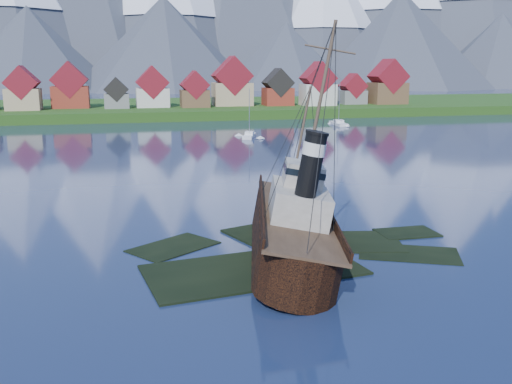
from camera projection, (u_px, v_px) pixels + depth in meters
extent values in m
plane|color=#182443|center=(281.00, 260.00, 50.85)|extent=(1400.00, 1400.00, 0.00)
cube|color=black|center=(253.00, 274.00, 48.34)|extent=(19.08, 11.42, 1.00)
cube|color=black|center=(328.00, 246.00, 56.09)|extent=(15.15, 9.76, 1.00)
cube|color=black|center=(276.00, 234.00, 59.91)|extent=(11.45, 9.06, 1.00)
cube|color=black|center=(409.00, 258.00, 52.71)|extent=(10.27, 8.34, 1.00)
cube|color=black|center=(174.00, 251.00, 54.59)|extent=(9.42, 8.68, 1.00)
cube|color=black|center=(407.00, 237.00, 59.07)|extent=(6.00, 4.00, 1.00)
cube|color=#183F12|center=(156.00, 112.00, 212.24)|extent=(600.00, 80.00, 3.20)
cube|color=#3F3D38|center=(164.00, 122.00, 176.17)|extent=(600.00, 2.50, 2.00)
cube|color=tan|center=(23.00, 99.00, 182.11)|extent=(10.50, 9.00, 6.80)
cube|color=maroon|center=(22.00, 82.00, 180.96)|extent=(10.69, 9.18, 10.69)
cube|color=maroon|center=(71.00, 97.00, 190.94)|extent=(12.00, 8.50, 7.20)
cube|color=maroon|center=(69.00, 80.00, 189.69)|extent=(12.22, 8.67, 12.22)
cube|color=slate|center=(117.00, 101.00, 189.86)|extent=(8.00, 7.00, 4.80)
cube|color=black|center=(116.00, 89.00, 189.02)|extent=(8.15, 7.14, 8.15)
cube|color=beige|center=(153.00, 98.00, 195.25)|extent=(11.00, 9.50, 6.40)
cube|color=maroon|center=(152.00, 82.00, 194.13)|extent=(11.20, 9.69, 11.20)
cube|color=brown|center=(195.00, 99.00, 194.69)|extent=(9.50, 8.00, 5.80)
cube|color=maroon|center=(194.00, 85.00, 193.69)|extent=(9.67, 8.16, 9.67)
cube|color=tan|center=(232.00, 94.00, 202.38)|extent=(13.50, 10.00, 8.00)
cube|color=maroon|center=(232.00, 76.00, 200.98)|extent=(13.75, 10.20, 13.75)
cube|color=maroon|center=(278.00, 97.00, 203.35)|extent=(10.00, 8.50, 6.20)
cube|color=black|center=(278.00, 83.00, 202.29)|extent=(10.18, 8.67, 10.18)
cube|color=beige|center=(318.00, 95.00, 203.54)|extent=(11.50, 9.00, 7.50)
cube|color=maroon|center=(318.00, 78.00, 202.27)|extent=(11.71, 9.18, 11.71)
cube|color=slate|center=(352.00, 97.00, 211.01)|extent=(9.00, 7.50, 5.00)
cube|color=maroon|center=(353.00, 86.00, 210.11)|extent=(9.16, 7.65, 9.16)
cube|color=brown|center=(387.00, 93.00, 211.75)|extent=(12.50, 10.00, 7.80)
cube|color=maroon|center=(388.00, 76.00, 210.42)|extent=(12.73, 10.20, 12.73)
cone|color=#2D333D|center=(165.00, 2.00, 488.54)|extent=(170.00, 170.00, 145.00)
cone|color=#2D333D|center=(323.00, 16.00, 512.97)|extent=(150.00, 150.00, 125.00)
cone|color=#2D333D|center=(30.00, 50.00, 384.18)|extent=(120.00, 120.00, 58.00)
cone|color=#2D333D|center=(165.00, 45.00, 398.97)|extent=(136.00, 136.00, 66.00)
cone|color=#2D333D|center=(286.00, 57.00, 424.91)|extent=(110.00, 110.00, 50.00)
cone|color=#2D333D|center=(399.00, 41.00, 439.76)|extent=(150.00, 150.00, 75.00)
cone|color=#2D333D|center=(500.00, 51.00, 462.75)|extent=(124.00, 124.00, 60.00)
cube|color=black|center=(287.00, 235.00, 51.16)|extent=(6.43, 18.52, 3.86)
cone|color=black|center=(256.00, 204.00, 62.56)|extent=(6.43, 6.43, 6.43)
cylinder|color=black|center=(322.00, 271.00, 42.37)|extent=(6.43, 6.43, 3.86)
cube|color=#4C3826|center=(287.00, 214.00, 50.72)|extent=(6.30, 24.43, 0.23)
cube|color=black|center=(254.00, 211.00, 49.93)|extent=(0.18, 23.66, 0.83)
cube|color=black|center=(320.00, 207.00, 51.33)|extent=(0.18, 23.66, 0.83)
cube|color=#ADA89E|center=(292.00, 202.00, 49.11)|extent=(4.78, 7.81, 2.76)
cube|color=#ADA89E|center=(289.00, 173.00, 49.46)|extent=(3.31, 3.67, 2.02)
cylinder|color=black|center=(304.00, 163.00, 45.37)|extent=(1.75, 1.75, 5.14)
cylinder|color=silver|center=(304.00, 147.00, 45.10)|extent=(1.84, 1.84, 1.01)
cylinder|color=#473828|center=(267.00, 141.00, 56.48)|extent=(0.26, 0.26, 11.02)
cylinder|color=#473828|center=(297.00, 93.00, 46.20)|extent=(0.29, 0.29, 11.94)
cube|color=silver|center=(249.00, 137.00, 137.43)|extent=(5.23, 9.10, 1.26)
cube|color=silver|center=(249.00, 133.00, 137.21)|extent=(2.71, 3.02, 0.73)
cylinder|color=gray|center=(249.00, 112.00, 136.11)|extent=(0.15, 0.15, 10.88)
cube|color=silver|center=(339.00, 125.00, 166.05)|extent=(3.55, 11.03, 1.30)
cube|color=silver|center=(339.00, 121.00, 165.82)|extent=(2.62, 3.21, 0.76)
cylinder|color=gray|center=(339.00, 103.00, 164.68)|extent=(0.15, 0.15, 11.28)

